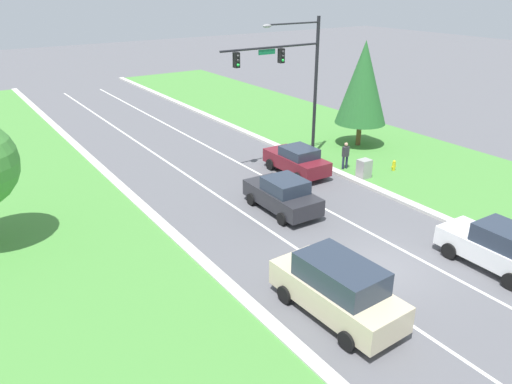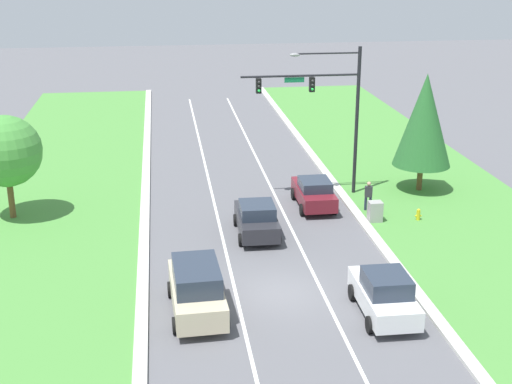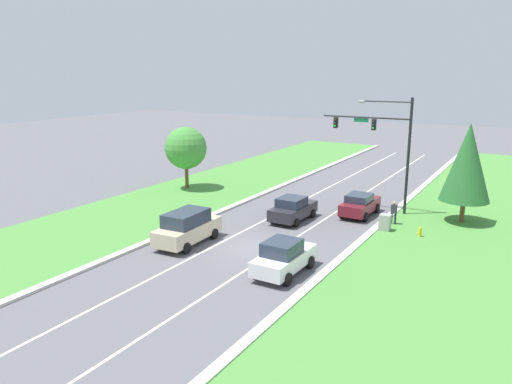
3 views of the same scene
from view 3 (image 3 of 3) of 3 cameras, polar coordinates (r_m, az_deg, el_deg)
The scene contains 17 objects.
ground_plane at distance 30.05m, azimuth -1.18°, elevation -6.38°, with size 160.00×160.00×0.00m, color #5B5B60.
curb_strip_right at distance 27.69m, azimuth 8.96°, elevation -8.17°, with size 0.50×90.00×0.15m.
curb_strip_left at distance 33.16m, azimuth -9.57°, elevation -4.49°, with size 0.50×90.00×0.15m.
grass_verge_right at distance 26.45m, azimuth 19.76°, elevation -10.00°, with size 10.00×90.00×0.08m.
grass_verge_left at distance 36.63m, azimuth -15.92°, elevation -3.14°, with size 10.00×90.00×0.08m.
lane_stripe_inner_left at distance 30.97m, azimuth -4.04°, elevation -5.79°, with size 0.14×81.00×0.01m.
lane_stripe_inner_right at distance 29.20m, azimuth 1.86°, elevation -6.98°, with size 0.14×81.00×0.01m.
traffic_signal_mast at distance 37.73m, azimuth 14.47°, elevation 6.05°, with size 6.69×0.41×8.51m.
white_sedan at distance 26.13m, azimuth 3.18°, elevation -7.44°, with size 2.05×4.30×1.83m.
champagne_suv at distance 30.72m, azimuth -7.86°, elevation -4.00°, with size 2.27×4.90×2.06m.
charcoal_sedan at distance 35.24m, azimuth 4.22°, elevation -1.94°, with size 2.12×4.30×1.72m.
burgundy_sedan at distance 37.14m, azimuth 11.78°, elevation -1.40°, with size 2.02×4.28×1.64m.
utility_cabinet at distance 33.94m, azimuth 14.52°, elevation -3.44°, with size 0.70×0.60×1.14m.
pedestrian at distance 35.36m, azimuth 15.47°, elevation -2.20°, with size 0.40×0.25×1.69m.
fire_hydrant at distance 33.36m, azimuth 18.24°, elevation -4.41°, with size 0.34×0.20×0.70m.
conifer_near_right_tree at distance 36.76m, azimuth 22.99°, elevation 3.13°, with size 3.34×3.34×6.95m.
oak_near_left_tree at distance 44.53m, azimuth -8.03°, elevation 4.99°, with size 3.71×3.71×5.56m.
Camera 3 is at (14.73, -24.08, 10.28)m, focal length 35.00 mm.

